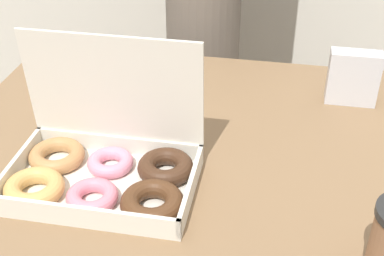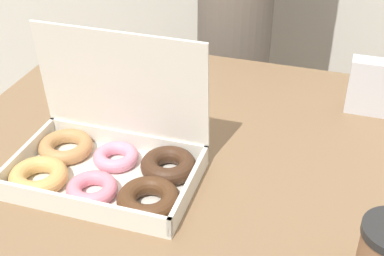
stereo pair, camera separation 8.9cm
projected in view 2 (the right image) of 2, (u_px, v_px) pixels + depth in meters
donut_box at (108, 161)px, 0.98m from camera, size 0.36×0.24×0.26m
napkin_holder at (375, 87)px, 1.17m from camera, size 0.11×0.05×0.12m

